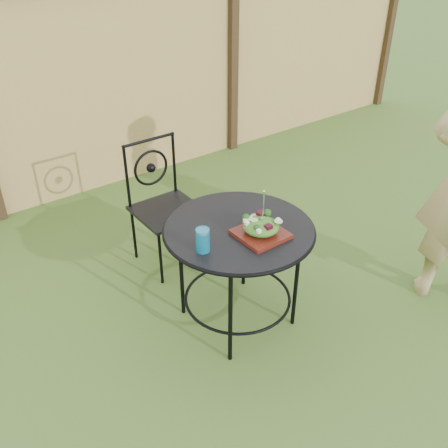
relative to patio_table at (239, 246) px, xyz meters
name	(u,v)px	position (x,y,z in m)	size (l,w,h in m)	color
ground	(270,285)	(0.41, 0.13, -0.59)	(60.00, 60.00, 0.00)	#2B4C18
fence	(120,86)	(0.41, 2.32, 0.36)	(8.00, 0.12, 1.90)	#D7B96A
patio_table	(239,246)	(0.00, 0.00, 0.00)	(0.92, 0.92, 0.72)	black
patio_chair	(164,202)	(-0.01, 0.88, -0.08)	(0.46, 0.46, 0.95)	black
salad_plate	(261,234)	(0.05, -0.15, 0.15)	(0.27, 0.27, 0.02)	#3F090E
salad	(261,226)	(0.05, -0.15, 0.20)	(0.21, 0.21, 0.08)	#235614
fork	(263,206)	(0.06, -0.15, 0.33)	(0.01, 0.01, 0.18)	silver
drinking_glass	(203,240)	(-0.31, -0.07, 0.21)	(0.08, 0.08, 0.14)	#0C698F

